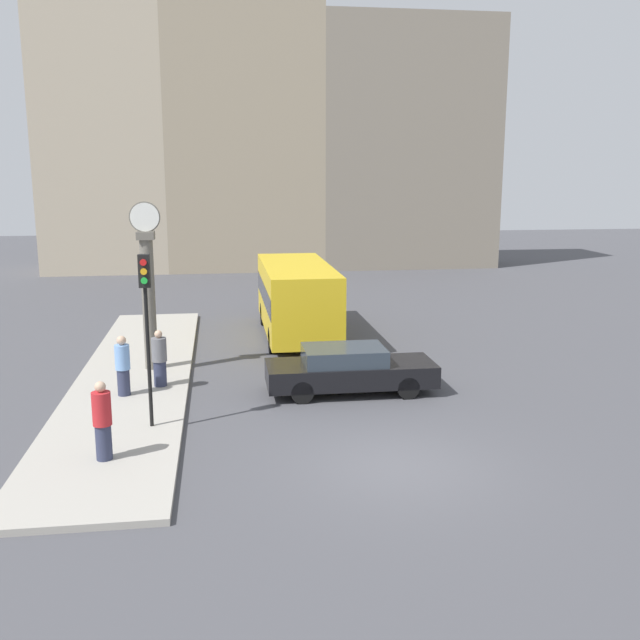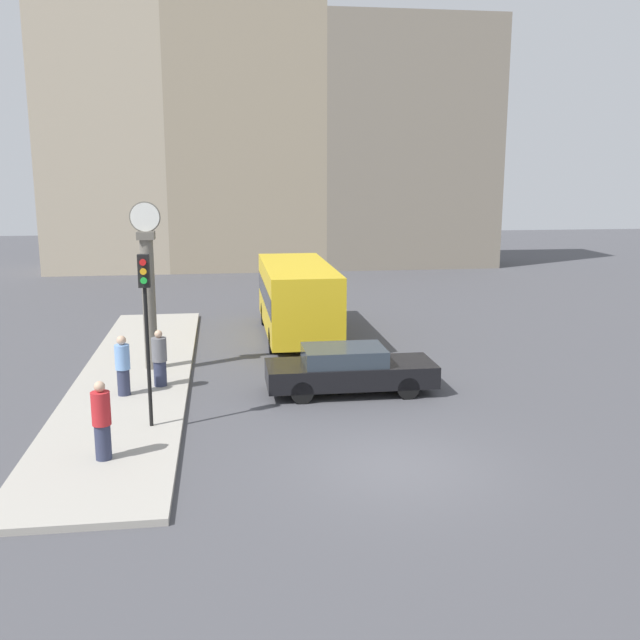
{
  "view_description": "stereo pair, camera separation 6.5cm",
  "coord_description": "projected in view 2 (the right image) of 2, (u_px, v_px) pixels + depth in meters",
  "views": [
    {
      "loc": [
        -3.63,
        -13.74,
        6.07
      ],
      "look_at": [
        -0.81,
        6.18,
        1.91
      ],
      "focal_mm": 40.0,
      "sensor_mm": 36.0,
      "label": 1
    },
    {
      "loc": [
        -3.56,
        -13.75,
        6.07
      ],
      "look_at": [
        -0.81,
        6.18,
        1.91
      ],
      "focal_mm": 40.0,
      "sensor_mm": 36.0,
      "label": 2
    }
  ],
  "objects": [
    {
      "name": "bus_distant",
      "position": [
        297.0,
        296.0,
        26.63
      ],
      "size": [
        2.46,
        7.55,
        2.75
      ],
      "color": "gold",
      "rests_on": "ground_plane"
    },
    {
      "name": "pedestrian_red_top",
      "position": [
        102.0,
        421.0,
        14.89
      ],
      "size": [
        0.4,
        0.4,
        1.71
      ],
      "color": "#2D334C",
      "rests_on": "sidewalk_corner"
    },
    {
      "name": "building_row",
      "position": [
        263.0,
        124.0,
        44.8
      ],
      "size": [
        28.56,
        5.0,
        19.9
      ],
      "color": "#B7A88E",
      "rests_on": "ground_plane"
    },
    {
      "name": "sidewalk_corner",
      "position": [
        135.0,
        377.0,
        21.38
      ],
      "size": [
        3.28,
        18.83,
        0.14
      ],
      "primitive_type": "cube",
      "color": "#A39E93",
      "rests_on": "ground_plane"
    },
    {
      "name": "ground_plane",
      "position": [
        398.0,
        466.0,
        15.04
      ],
      "size": [
        120.0,
        120.0,
        0.0
      ],
      "primitive_type": "plane",
      "color": "#47474C"
    },
    {
      "name": "sedan_car",
      "position": [
        349.0,
        369.0,
        19.97
      ],
      "size": [
        4.71,
        1.78,
        1.32
      ],
      "color": "black",
      "rests_on": "ground_plane"
    },
    {
      "name": "pedestrian_grey_jacket",
      "position": [
        160.0,
        359.0,
        20.1
      ],
      "size": [
        0.42,
        0.42,
        1.61
      ],
      "color": "#2D334C",
      "rests_on": "sidewalk_corner"
    },
    {
      "name": "traffic_light_near",
      "position": [
        146.0,
        305.0,
        16.46
      ],
      "size": [
        0.26,
        0.24,
        4.12
      ],
      "color": "black",
      "rests_on": "sidewalk_corner"
    },
    {
      "name": "pedestrian_blue_stripe",
      "position": [
        123.0,
        366.0,
        19.25
      ],
      "size": [
        0.4,
        0.4,
        1.65
      ],
      "color": "#2D334C",
      "rests_on": "sidewalk_corner"
    },
    {
      "name": "street_clock",
      "position": [
        149.0,
        291.0,
        21.59
      ],
      "size": [
        0.92,
        0.52,
        5.1
      ],
      "color": "#666056",
      "rests_on": "sidewalk_corner"
    }
  ]
}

